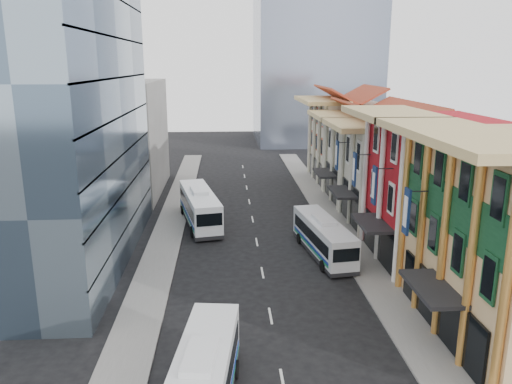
{
  "coord_description": "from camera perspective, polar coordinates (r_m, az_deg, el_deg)",
  "views": [
    {
      "loc": [
        -2.81,
        -21.55,
        16.07
      ],
      "look_at": [
        -0.26,
        18.94,
        5.59
      ],
      "focal_mm": 35.0,
      "sensor_mm": 36.0,
      "label": 1
    }
  ],
  "objects": [
    {
      "name": "office_tower",
      "position": [
        42.97,
        -23.42,
        11.9
      ],
      "size": [
        12.0,
        26.0,
        30.0
      ],
      "primitive_type": "cube",
      "color": "#405366",
      "rests_on": "ground"
    },
    {
      "name": "shophouse_cream_mid",
      "position": [
        60.49,
        12.62,
        3.59
      ],
      "size": [
        8.0,
        9.0,
        10.0
      ],
      "primitive_type": "cube",
      "color": "beige",
      "rests_on": "ground"
    },
    {
      "name": "sidewalk_left",
      "position": [
        46.74,
        -10.43,
        -5.78
      ],
      "size": [
        3.0,
        90.0,
        0.15
      ],
      "primitive_type": "cube",
      "color": "slate",
      "rests_on": "ground"
    },
    {
      "name": "bus_right",
      "position": [
        43.32,
        7.7,
        -5.05
      ],
      "size": [
        3.91,
        10.74,
        3.37
      ],
      "primitive_type": null,
      "rotation": [
        0.0,
        0.0,
        0.14
      ],
      "color": "silver",
      "rests_on": "ground"
    },
    {
      "name": "office_block_far",
      "position": [
        65.53,
        -15.27,
        6.02
      ],
      "size": [
        10.0,
        18.0,
        14.0
      ],
      "primitive_type": "cube",
      "color": "gray",
      "rests_on": "ground"
    },
    {
      "name": "shophouse_red",
      "position": [
        43.24,
        19.39,
        0.18
      ],
      "size": [
        8.0,
        10.0,
        12.0
      ],
      "primitive_type": "cube",
      "color": "#A61219",
      "rests_on": "ground"
    },
    {
      "name": "shophouse_cream_near",
      "position": [
        52.09,
        15.32,
        1.69
      ],
      "size": [
        8.0,
        9.0,
        10.0
      ],
      "primitive_type": "cube",
      "color": "beige",
      "rests_on": "ground"
    },
    {
      "name": "shophouse_cream_far",
      "position": [
        70.4,
        10.3,
        5.62
      ],
      "size": [
        8.0,
        12.0,
        11.0
      ],
      "primitive_type": "cube",
      "color": "beige",
      "rests_on": "ground"
    },
    {
      "name": "sidewalk_right",
      "position": [
        47.75,
        10.36,
        -5.33
      ],
      "size": [
        3.0,
        90.0,
        0.15
      ],
      "primitive_type": "cube",
      "color": "slate",
      "rests_on": "ground"
    },
    {
      "name": "bus_left_far",
      "position": [
        51.38,
        -6.47,
        -1.63
      ],
      "size": [
        5.06,
        12.12,
        3.79
      ],
      "primitive_type": null,
      "rotation": [
        0.0,
        0.0,
        0.2
      ],
      "color": "white",
      "rests_on": "ground"
    }
  ]
}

